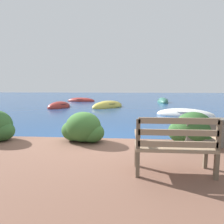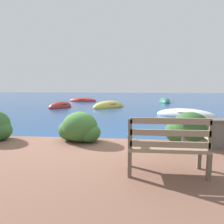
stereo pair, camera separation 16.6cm
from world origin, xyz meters
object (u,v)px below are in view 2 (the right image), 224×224
at_px(mooring_buoy, 214,124).
at_px(rowboat_far, 109,106).
at_px(rowboat_distant, 83,101).
at_px(rowboat_mid, 60,107).
at_px(rowboat_nearest, 185,115).
at_px(park_bench, 167,145).
at_px(rowboat_outer, 164,102).

bearing_deg(mooring_buoy, rowboat_far, 128.06).
xyz_separation_m(rowboat_far, rowboat_distant, (-3.28, 5.47, -0.01)).
bearing_deg(rowboat_distant, mooring_buoy, -47.18).
bearing_deg(rowboat_mid, rowboat_nearest, 85.05).
height_order(park_bench, mooring_buoy, park_bench).
bearing_deg(rowboat_nearest, park_bench, -85.33).
distance_m(rowboat_outer, rowboat_distant, 8.15).
xyz_separation_m(park_bench, mooring_buoy, (2.79, 5.21, -0.62)).
distance_m(rowboat_mid, rowboat_outer, 9.86).
height_order(rowboat_outer, mooring_buoy, rowboat_outer).
bearing_deg(rowboat_outer, rowboat_mid, 123.10).
xyz_separation_m(rowboat_nearest, rowboat_far, (-4.50, 3.83, 0.01)).
xyz_separation_m(park_bench, rowboat_outer, (2.66, 16.31, -0.63)).
relative_size(rowboat_far, rowboat_distant, 0.98).
bearing_deg(park_bench, rowboat_distant, 104.74).
bearing_deg(rowboat_distant, rowboat_far, -51.12).
xyz_separation_m(rowboat_outer, mooring_buoy, (0.12, -11.11, 0.01)).
height_order(park_bench, rowboat_far, park_bench).
distance_m(park_bench, rowboat_nearest, 8.08).
relative_size(rowboat_outer, rowboat_distant, 0.92).
relative_size(rowboat_far, rowboat_outer, 1.07).
distance_m(park_bench, mooring_buoy, 5.94).
bearing_deg(park_bench, rowboat_mid, 114.16).
xyz_separation_m(rowboat_nearest, rowboat_outer, (0.34, 8.60, 0.01)).
xyz_separation_m(rowboat_mid, rowboat_distant, (0.26, 5.89, -0.01)).
relative_size(park_bench, rowboat_outer, 0.45).
xyz_separation_m(park_bench, rowboat_mid, (-5.72, 11.12, -0.63)).
height_order(rowboat_far, rowboat_distant, rowboat_far).
xyz_separation_m(park_bench, rowboat_far, (-2.18, 11.54, -0.63)).
bearing_deg(mooring_buoy, park_bench, -118.13).
bearing_deg(rowboat_far, rowboat_outer, -6.08).
relative_size(park_bench, rowboat_nearest, 0.39).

